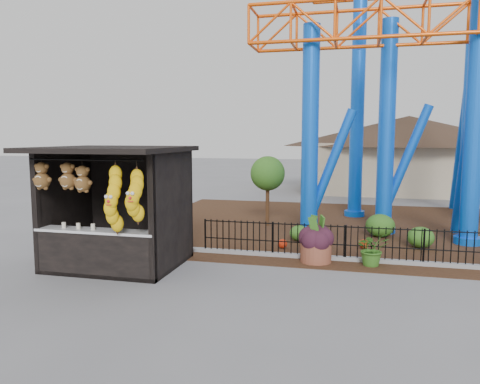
% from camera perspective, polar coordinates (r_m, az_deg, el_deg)
% --- Properties ---
extents(ground, '(120.00, 120.00, 0.00)m').
position_cam_1_polar(ground, '(10.76, -3.13, -11.54)').
color(ground, slate).
rests_on(ground, ground).
extents(mulch_bed, '(18.00, 12.00, 0.02)m').
position_cam_1_polar(mulch_bed, '(18.10, 16.87, -4.24)').
color(mulch_bed, '#331E11').
rests_on(mulch_bed, ground).
extents(curb, '(18.00, 0.18, 0.12)m').
position_cam_1_polar(curb, '(13.21, 17.94, -8.10)').
color(curb, gray).
rests_on(curb, ground).
extents(prize_booth, '(3.50, 3.40, 3.12)m').
position_cam_1_polar(prize_booth, '(12.39, -15.16, -2.15)').
color(prize_booth, black).
rests_on(prize_booth, ground).
extents(picket_fence, '(12.20, 0.06, 1.00)m').
position_cam_1_polar(picket_fence, '(13.21, 21.93, -6.31)').
color(picket_fence, black).
rests_on(picket_fence, ground).
extents(roller_coaster, '(11.00, 6.37, 10.82)m').
position_cam_1_polar(roller_coaster, '(18.36, 21.18, 15.95)').
color(roller_coaster, blue).
rests_on(roller_coaster, ground).
extents(terracotta_planter, '(1.00, 1.00, 0.55)m').
position_cam_1_polar(terracotta_planter, '(12.87, 9.23, -7.27)').
color(terracotta_planter, brown).
rests_on(terracotta_planter, ground).
extents(planter_foliage, '(0.70, 0.70, 0.64)m').
position_cam_1_polar(planter_foliage, '(12.74, 9.28, -4.68)').
color(planter_foliage, black).
rests_on(planter_foliage, terracotta_planter).
extents(potted_plant, '(0.99, 0.92, 0.93)m').
position_cam_1_polar(potted_plant, '(12.80, 15.86, -6.64)').
color(potted_plant, '#195218').
rests_on(potted_plant, ground).
extents(landscaping, '(7.74, 3.17, 0.77)m').
position_cam_1_polar(landscaping, '(15.90, 20.07, -4.69)').
color(landscaping, '#2D5B1B').
rests_on(landscaping, mulch_bed).
extents(pavilion, '(15.00, 15.00, 4.80)m').
position_cam_1_polar(pavilion, '(29.90, 19.80, 5.79)').
color(pavilion, '#BFAD8C').
rests_on(pavilion, ground).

